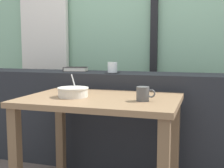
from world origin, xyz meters
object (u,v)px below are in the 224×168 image
ceramic_mug (143,94)px  soup_bowl (73,92)px  closed_book (76,69)px  breakfast_table (101,115)px  coaster_square (112,73)px  juice_glass (112,67)px

ceramic_mug → soup_bowl: bearing=178.1°
closed_book → breakfast_table: bearing=-54.2°
breakfast_table → coaster_square: (-0.09, 0.53, 0.23)m
breakfast_table → closed_book: (-0.46, 0.64, 0.24)m
juice_glass → coaster_square: bearing=0.0°
breakfast_table → closed_book: closed_book is taller
closed_book → ceramic_mug: size_ratio=1.94×
breakfast_table → coaster_square: bearing=99.5°
juice_glass → ceramic_mug: juice_glass is taller
breakfast_table → juice_glass: bearing=99.5°
juice_glass → soup_bowl: size_ratio=0.43×
soup_bowl → closed_book: bearing=112.8°
breakfast_table → coaster_square: 0.59m
closed_book → ceramic_mug: closed_book is taller
closed_book → soup_bowl: bearing=-67.2°
closed_book → ceramic_mug: bearing=-43.0°
coaster_square → soup_bowl: 0.59m
closed_book → soup_bowl: (0.29, -0.68, -0.10)m
ceramic_mug → juice_glass: bearing=122.4°
juice_glass → soup_bowl: (-0.09, -0.57, -0.13)m
breakfast_table → coaster_square: size_ratio=9.85×
breakfast_table → ceramic_mug: size_ratio=8.72×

